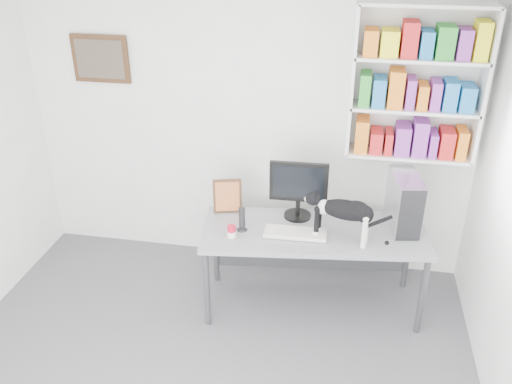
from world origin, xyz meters
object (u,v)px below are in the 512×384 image
at_px(keyboard, 295,233).
at_px(pc_tower, 404,202).
at_px(speaker, 242,219).
at_px(soup_can, 232,231).
at_px(desk, 312,268).
at_px(monitor, 298,190).
at_px(leaning_print, 227,195).
at_px(cat, 344,220).
at_px(bookshelf, 417,84).

xyz_separation_m(keyboard, pc_tower, (0.84, 0.29, 0.21)).
bearing_deg(keyboard, speaker, 178.71).
distance_m(pc_tower, soup_can, 1.41).
relative_size(desk, monitor, 3.53).
distance_m(keyboard, leaning_print, 0.69).
bearing_deg(pc_tower, monitor, 169.93).
bearing_deg(speaker, soup_can, -134.43).
bearing_deg(leaning_print, cat, -32.35).
xyz_separation_m(desk, keyboard, (-0.14, -0.10, 0.40)).
bearing_deg(bookshelf, leaning_print, -166.26).
distance_m(bookshelf, keyboard, 1.51).
bearing_deg(keyboard, desk, 32.66).
relative_size(keyboard, pc_tower, 1.10).
height_order(soup_can, cat, cat).
bearing_deg(desk, leaning_print, 159.12).
bearing_deg(soup_can, bookshelf, 29.59).
relative_size(monitor, pc_tower, 1.14).
relative_size(speaker, leaning_print, 0.69).
xyz_separation_m(speaker, soup_can, (-0.06, -0.12, -0.05)).
relative_size(monitor, speaker, 2.46).
bearing_deg(speaker, leaning_print, 105.42).
height_order(desk, speaker, speaker).
distance_m(bookshelf, monitor, 1.25).
distance_m(speaker, soup_can, 0.14).
xyz_separation_m(keyboard, cat, (0.37, -0.02, 0.17)).
bearing_deg(pc_tower, leaning_print, 170.44).
xyz_separation_m(bookshelf, pc_tower, (-0.01, -0.35, -0.87)).
height_order(speaker, cat, cat).
height_order(desk, soup_can, soup_can).
bearing_deg(pc_tower, keyboard, -170.62).
xyz_separation_m(bookshelf, monitor, (-0.86, -0.35, -0.84)).
height_order(bookshelf, speaker, bookshelf).
relative_size(bookshelf, cat, 2.04).
distance_m(pc_tower, leaning_print, 1.46).
bearing_deg(soup_can, pc_tower, 17.18).
height_order(pc_tower, soup_can, pc_tower).
relative_size(desk, speaker, 8.68).
distance_m(desk, monitor, 0.68).
distance_m(bookshelf, leaning_print, 1.78).
height_order(monitor, leaning_print, monitor).
bearing_deg(monitor, pc_tower, -1.75).
height_order(speaker, soup_can, speaker).
relative_size(bookshelf, monitor, 2.42).
height_order(desk, cat, cat).
xyz_separation_m(pc_tower, cat, (-0.47, -0.31, -0.04)).
distance_m(monitor, leaning_print, 0.61).
height_order(monitor, keyboard, monitor).
bearing_deg(leaning_print, keyboard, -39.94).
xyz_separation_m(desk, pc_tower, (0.69, 0.20, 0.60)).
bearing_deg(soup_can, desk, 18.73).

